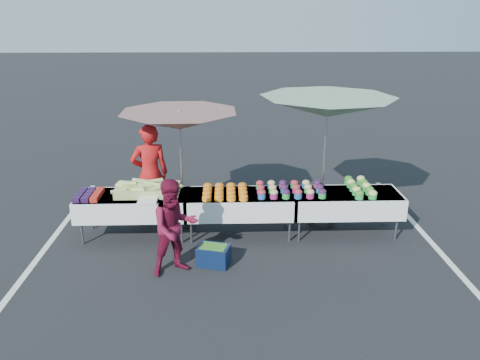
{
  "coord_description": "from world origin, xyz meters",
  "views": [
    {
      "loc": [
        -0.22,
        -7.33,
        3.63
      ],
      "look_at": [
        0.0,
        0.0,
        1.0
      ],
      "focal_mm": 35.0,
      "sensor_mm": 36.0,
      "label": 1
    }
  ],
  "objects_px": {
    "customer": "(175,227)",
    "table_right": "(345,202)",
    "table_center": "(240,203)",
    "umbrella_left": "(179,121)",
    "table_left": "(133,204)",
    "umbrella_right": "(327,108)",
    "storage_bin": "(214,255)",
    "vendor": "(150,174)"
  },
  "relations": [
    {
      "from": "customer",
      "to": "table_right",
      "type": "bearing_deg",
      "value": -0.85
    },
    {
      "from": "table_center",
      "to": "umbrella_left",
      "type": "bearing_deg",
      "value": 155.34
    },
    {
      "from": "table_left",
      "to": "umbrella_right",
      "type": "height_order",
      "value": "umbrella_right"
    },
    {
      "from": "table_right",
      "to": "umbrella_left",
      "type": "bearing_deg",
      "value": 170.61
    },
    {
      "from": "table_center",
      "to": "storage_bin",
      "type": "distance_m",
      "value": 1.18
    },
    {
      "from": "vendor",
      "to": "customer",
      "type": "height_order",
      "value": "vendor"
    },
    {
      "from": "table_center",
      "to": "customer",
      "type": "relative_size",
      "value": 1.29
    },
    {
      "from": "table_right",
      "to": "umbrella_right",
      "type": "bearing_deg",
      "value": 128.63
    },
    {
      "from": "table_left",
      "to": "umbrella_left",
      "type": "bearing_deg",
      "value": 30.61
    },
    {
      "from": "table_left",
      "to": "umbrella_left",
      "type": "height_order",
      "value": "umbrella_left"
    },
    {
      "from": "umbrella_left",
      "to": "umbrella_right",
      "type": "distance_m",
      "value": 2.51
    },
    {
      "from": "table_left",
      "to": "umbrella_right",
      "type": "bearing_deg",
      "value": 6.95
    },
    {
      "from": "umbrella_left",
      "to": "umbrella_right",
      "type": "relative_size",
      "value": 1.0
    },
    {
      "from": "vendor",
      "to": "table_center",
      "type": "bearing_deg",
      "value": 142.16
    },
    {
      "from": "table_right",
      "to": "umbrella_right",
      "type": "height_order",
      "value": "umbrella_right"
    },
    {
      "from": "table_right",
      "to": "customer",
      "type": "relative_size",
      "value": 1.29
    },
    {
      "from": "table_center",
      "to": "umbrella_right",
      "type": "xyz_separation_m",
      "value": [
        1.48,
        0.4,
        1.55
      ]
    },
    {
      "from": "table_right",
      "to": "customer",
      "type": "height_order",
      "value": "customer"
    },
    {
      "from": "vendor",
      "to": "umbrella_right",
      "type": "xyz_separation_m",
      "value": [
        3.07,
        -0.22,
        1.22
      ]
    },
    {
      "from": "table_left",
      "to": "umbrella_left",
      "type": "xyz_separation_m",
      "value": [
        0.79,
        0.47,
        1.32
      ]
    },
    {
      "from": "table_right",
      "to": "vendor",
      "type": "xyz_separation_m",
      "value": [
        -3.39,
        0.62,
        0.33
      ]
    },
    {
      "from": "umbrella_right",
      "to": "umbrella_left",
      "type": "bearing_deg",
      "value": 178.5
    },
    {
      "from": "vendor",
      "to": "storage_bin",
      "type": "distance_m",
      "value": 2.14
    },
    {
      "from": "customer",
      "to": "vendor",
      "type": "bearing_deg",
      "value": 83.94
    },
    {
      "from": "umbrella_left",
      "to": "umbrella_right",
      "type": "xyz_separation_m",
      "value": [
        2.49,
        -0.07,
        0.23
      ]
    },
    {
      "from": "customer",
      "to": "storage_bin",
      "type": "distance_m",
      "value": 0.81
    },
    {
      "from": "table_left",
      "to": "customer",
      "type": "distance_m",
      "value": 1.47
    },
    {
      "from": "table_center",
      "to": "storage_bin",
      "type": "bearing_deg",
      "value": -113.06
    },
    {
      "from": "table_left",
      "to": "table_right",
      "type": "xyz_separation_m",
      "value": [
        3.6,
        0.0,
        0.0
      ]
    },
    {
      "from": "umbrella_left",
      "to": "table_center",
      "type": "bearing_deg",
      "value": -24.66
    },
    {
      "from": "customer",
      "to": "umbrella_left",
      "type": "bearing_deg",
      "value": 66.68
    },
    {
      "from": "customer",
      "to": "umbrella_right",
      "type": "distance_m",
      "value": 3.26
    },
    {
      "from": "table_center",
      "to": "umbrella_right",
      "type": "height_order",
      "value": "umbrella_right"
    },
    {
      "from": "table_center",
      "to": "umbrella_left",
      "type": "distance_m",
      "value": 1.72
    },
    {
      "from": "vendor",
      "to": "storage_bin",
      "type": "xyz_separation_m",
      "value": [
        1.16,
        -1.63,
        -0.75
      ]
    },
    {
      "from": "table_center",
      "to": "table_right",
      "type": "relative_size",
      "value": 1.0
    },
    {
      "from": "vendor",
      "to": "umbrella_right",
      "type": "height_order",
      "value": "umbrella_right"
    },
    {
      "from": "customer",
      "to": "umbrella_right",
      "type": "height_order",
      "value": "umbrella_right"
    },
    {
      "from": "table_left",
      "to": "table_center",
      "type": "distance_m",
      "value": 1.8
    },
    {
      "from": "umbrella_right",
      "to": "vendor",
      "type": "bearing_deg",
      "value": 175.99
    },
    {
      "from": "umbrella_left",
      "to": "umbrella_right",
      "type": "bearing_deg",
      "value": -1.5
    },
    {
      "from": "table_center",
      "to": "table_right",
      "type": "xyz_separation_m",
      "value": [
        1.8,
        0.0,
        0.0
      ]
    }
  ]
}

